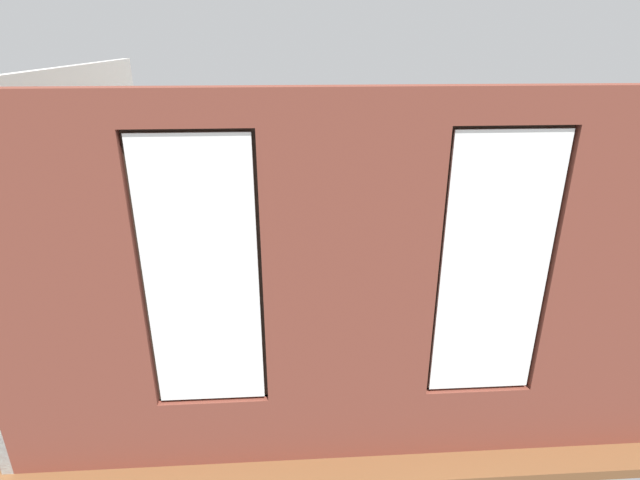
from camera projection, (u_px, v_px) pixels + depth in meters
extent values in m
cube|color=brown|center=(325.00, 309.00, 7.03)|extent=(6.60, 6.06, 0.10)
cube|color=brown|center=(627.00, 287.00, 4.10)|extent=(1.40, 0.16, 3.21)
cube|color=brown|center=(349.00, 296.00, 3.96)|extent=(1.35, 0.16, 3.21)
cube|color=brown|center=(52.00, 305.00, 3.82)|extent=(1.40, 0.16, 3.21)
cube|color=brown|center=(471.00, 416.00, 4.50)|extent=(0.92, 0.16, 0.67)
cube|color=brown|center=(516.00, 104.00, 3.47)|extent=(0.92, 0.16, 0.26)
cube|color=white|center=(494.00, 271.00, 3.91)|extent=(0.86, 0.03, 2.22)
cube|color=#38281E|center=(491.00, 268.00, 3.97)|extent=(0.92, 0.04, 2.28)
cube|color=brown|center=(217.00, 428.00, 4.37)|extent=(0.92, 0.16, 0.67)
cube|color=brown|center=(186.00, 107.00, 3.34)|extent=(0.92, 0.16, 0.26)
cube|color=white|center=(202.00, 279.00, 3.78)|extent=(0.86, 0.03, 2.22)
cube|color=#38281E|center=(203.00, 276.00, 3.84)|extent=(0.92, 0.04, 2.28)
cube|color=tan|center=(346.00, 387.00, 4.42)|extent=(3.39, 0.24, 0.06)
cube|color=black|center=(350.00, 209.00, 3.78)|extent=(0.40, 0.03, 0.54)
cube|color=#389360|center=(350.00, 208.00, 3.79)|extent=(0.34, 0.01, 0.48)
cube|color=silver|center=(84.00, 207.00, 6.05)|extent=(0.10, 5.06, 3.21)
cube|color=black|center=(312.00, 384.00, 5.12)|extent=(1.73, 0.85, 0.42)
cube|color=black|center=(314.00, 371.00, 4.66)|extent=(1.73, 0.24, 0.38)
cube|color=black|center=(386.00, 356.00, 5.04)|extent=(0.22, 0.85, 0.24)
cube|color=black|center=(236.00, 362.00, 4.95)|extent=(0.22, 0.85, 0.24)
cube|color=black|center=(343.00, 358.00, 5.07)|extent=(0.59, 0.65, 0.12)
cube|color=black|center=(280.00, 361.00, 5.03)|extent=(0.59, 0.65, 0.12)
cube|color=black|center=(497.00, 307.00, 6.57)|extent=(0.92, 2.10, 0.42)
cube|color=black|center=(526.00, 279.00, 6.45)|extent=(0.31, 2.08, 0.38)
cube|color=black|center=(473.00, 257.00, 7.31)|extent=(0.86, 0.25, 0.24)
cube|color=black|center=(536.00, 324.00, 5.60)|extent=(0.86, 0.25, 0.24)
cube|color=black|center=(481.00, 271.00, 6.97)|extent=(0.66, 0.52, 0.12)
cube|color=black|center=(497.00, 289.00, 6.47)|extent=(0.66, 0.52, 0.12)
cube|color=black|center=(517.00, 310.00, 5.97)|extent=(0.66, 0.52, 0.12)
cube|color=olive|center=(303.00, 277.00, 6.94)|extent=(1.43, 0.76, 0.04)
cube|color=olive|center=(346.00, 280.00, 7.36)|extent=(0.07, 0.07, 0.39)
cube|color=olive|center=(257.00, 282.00, 7.28)|extent=(0.07, 0.07, 0.39)
cube|color=olive|center=(352.00, 301.00, 6.76)|extent=(0.07, 0.07, 0.39)
cube|color=olive|center=(255.00, 304.00, 6.69)|extent=(0.07, 0.07, 0.39)
cylinder|color=silver|center=(271.00, 278.00, 6.79)|extent=(0.07, 0.07, 0.09)
cylinder|color=#B7333D|center=(330.00, 268.00, 7.06)|extent=(0.08, 0.08, 0.10)
cylinder|color=brown|center=(311.00, 276.00, 6.81)|extent=(0.14, 0.14, 0.10)
sphere|color=#3D8E42|center=(311.00, 268.00, 6.77)|extent=(0.17, 0.17, 0.17)
cube|color=#B2B2B7|center=(290.00, 273.00, 7.01)|extent=(0.16, 0.15, 0.02)
cube|color=black|center=(303.00, 275.00, 6.93)|extent=(0.08, 0.18, 0.02)
cube|color=black|center=(131.00, 294.00, 6.80)|extent=(1.09, 0.42, 0.54)
cube|color=black|center=(128.00, 274.00, 6.69)|extent=(0.42, 0.20, 0.05)
cube|color=black|center=(127.00, 270.00, 6.66)|extent=(0.06, 0.04, 0.06)
cube|color=black|center=(124.00, 249.00, 6.55)|extent=(0.94, 0.04, 0.56)
cube|color=black|center=(124.00, 249.00, 6.57)|extent=(0.89, 0.01, 0.51)
cylinder|color=olive|center=(278.00, 246.00, 8.67)|extent=(0.52, 0.52, 0.28)
ellipsoid|color=white|center=(277.00, 228.00, 8.54)|extent=(1.16, 1.16, 0.46)
ellipsoid|color=navy|center=(272.00, 222.00, 8.49)|extent=(0.44, 0.44, 0.18)
cylinder|color=#9E5638|center=(452.00, 239.00, 8.98)|extent=(0.28, 0.28, 0.27)
cylinder|color=brown|center=(453.00, 229.00, 8.91)|extent=(0.04, 0.04, 0.12)
ellipsoid|color=#1E5B28|center=(455.00, 215.00, 8.81)|extent=(0.66, 0.66, 0.40)
cylinder|color=#9E5638|center=(208.00, 400.00, 4.93)|extent=(0.36, 0.36, 0.36)
cylinder|color=brown|center=(206.00, 380.00, 4.83)|extent=(0.05, 0.05, 0.13)
ellipsoid|color=#3D8E42|center=(203.00, 351.00, 4.71)|extent=(0.81, 0.81, 0.54)
cylinder|color=#9E5638|center=(353.00, 267.00, 7.99)|extent=(0.20, 0.20, 0.20)
cylinder|color=brown|center=(353.00, 258.00, 7.93)|extent=(0.03, 0.03, 0.09)
ellipsoid|color=#3D8E42|center=(353.00, 248.00, 7.86)|extent=(0.44, 0.44, 0.29)
cylinder|color=brown|center=(155.00, 340.00, 5.95)|extent=(0.27, 0.27, 0.32)
cylinder|color=brown|center=(151.00, 309.00, 5.79)|extent=(0.05, 0.05, 0.53)
cone|color=#1E5B28|center=(129.00, 274.00, 5.58)|extent=(0.49, 0.23, 0.52)
cone|color=#1E5B28|center=(135.00, 276.00, 5.49)|extent=(0.37, 0.46, 0.54)
cone|color=#1E5B28|center=(150.00, 280.00, 5.48)|extent=(0.40, 0.51, 0.50)
cone|color=#1E5B28|center=(163.00, 272.00, 5.67)|extent=(0.53, 0.26, 0.49)
cone|color=#1E5B28|center=(161.00, 269.00, 5.80)|extent=(0.46, 0.52, 0.45)
cone|color=#1E5B28|center=(144.00, 266.00, 5.74)|extent=(0.32, 0.48, 0.53)
cylinder|color=#9E5638|center=(437.00, 385.00, 5.22)|extent=(0.29, 0.29, 0.27)
cylinder|color=brown|center=(439.00, 369.00, 5.15)|extent=(0.04, 0.04, 0.13)
ellipsoid|color=#3D8E42|center=(441.00, 348.00, 5.05)|extent=(0.54, 0.54, 0.38)
cylinder|color=beige|center=(439.00, 267.00, 7.97)|extent=(0.18, 0.18, 0.21)
cylinder|color=brown|center=(440.00, 258.00, 7.91)|extent=(0.03, 0.03, 0.11)
ellipsoid|color=#286B2D|center=(441.00, 246.00, 7.83)|extent=(0.43, 0.43, 0.32)
cylinder|color=#9E5638|center=(182.00, 247.00, 8.65)|extent=(0.28, 0.28, 0.28)
cylinder|color=brown|center=(179.00, 225.00, 8.50)|extent=(0.05, 0.05, 0.51)
cone|color=#286B2D|center=(166.00, 200.00, 8.29)|extent=(0.46, 0.21, 0.52)
cone|color=#286B2D|center=(171.00, 202.00, 8.18)|extent=(0.27, 0.46, 0.52)
cone|color=#286B2D|center=(187.00, 204.00, 8.27)|extent=(0.53, 0.37, 0.44)
cone|color=#286B2D|center=(187.00, 198.00, 8.43)|extent=(0.48, 0.37, 0.49)
cone|color=#286B2D|center=(176.00, 198.00, 8.52)|extent=(0.25, 0.52, 0.46)
cylinder|color=#9E5638|center=(575.00, 386.00, 5.16)|extent=(0.35, 0.35, 0.32)
cylinder|color=brown|center=(581.00, 360.00, 5.03)|extent=(0.06, 0.06, 0.33)
cone|color=#286B2D|center=(562.00, 331.00, 4.90)|extent=(0.58, 0.14, 0.46)
cone|color=#286B2D|center=(602.00, 333.00, 4.72)|extent=(0.16, 0.44, 0.59)
cone|color=#286B2D|center=(613.00, 329.00, 4.88)|extent=(0.55, 0.17, 0.51)
cone|color=#286B2D|center=(574.00, 316.00, 5.08)|extent=(0.18, 0.52, 0.54)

